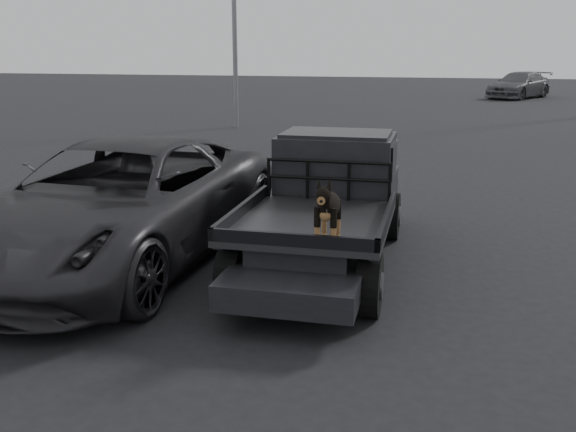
% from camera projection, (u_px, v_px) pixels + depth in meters
% --- Properties ---
extents(ground, '(120.00, 120.00, 0.00)m').
position_uv_depth(ground, '(345.00, 311.00, 7.65)').
color(ground, black).
rests_on(ground, ground).
extents(flatbed_ute, '(2.00, 5.40, 0.92)m').
position_uv_depth(flatbed_ute, '(325.00, 233.00, 9.19)').
color(flatbed_ute, black).
rests_on(flatbed_ute, ground).
extents(ute_cab, '(1.72, 1.30, 0.88)m').
position_uv_depth(ute_cab, '(336.00, 160.00, 9.85)').
color(ute_cab, black).
rests_on(ute_cab, flatbed_ute).
extents(headache_rack, '(1.80, 0.08, 0.55)m').
position_uv_depth(headache_rack, '(328.00, 181.00, 9.19)').
color(headache_rack, black).
rests_on(headache_rack, flatbed_ute).
extents(dog, '(0.32, 0.60, 0.74)m').
position_uv_depth(dog, '(328.00, 211.00, 7.13)').
color(dog, black).
rests_on(dog, flatbed_ute).
extents(parked_suv, '(3.24, 6.44, 1.75)m').
position_uv_depth(parked_suv, '(120.00, 203.00, 9.25)').
color(parked_suv, '#2A292D').
rests_on(parked_suv, ground).
extents(distant_car_b, '(4.58, 5.69, 1.55)m').
position_uv_depth(distant_car_b, '(519.00, 85.00, 38.77)').
color(distant_car_b, '#4E4F53').
rests_on(distant_car_b, ground).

